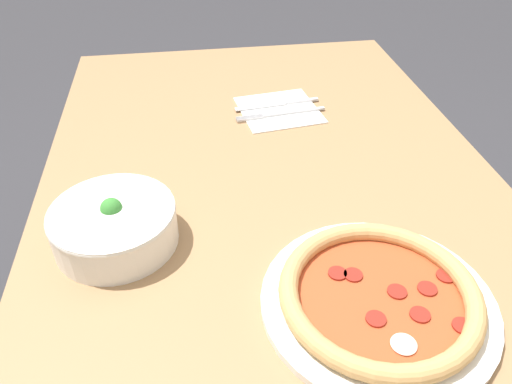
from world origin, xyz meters
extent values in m
cube|color=#99724C|center=(0.00, 0.00, 0.73)|extent=(1.39, 0.82, 0.03)
cylinder|color=olive|center=(0.63, -0.34, 0.36)|extent=(0.06, 0.06, 0.71)
cylinder|color=olive|center=(0.63, 0.34, 0.36)|extent=(0.06, 0.06, 0.71)
cylinder|color=white|center=(-0.23, -0.09, 0.75)|extent=(0.31, 0.31, 0.01)
torus|color=tan|center=(-0.23, -0.09, 0.77)|extent=(0.26, 0.26, 0.03)
cylinder|color=#B74723|center=(-0.23, -0.09, 0.76)|extent=(0.23, 0.23, 0.01)
cylinder|color=maroon|center=(-0.27, -0.07, 0.76)|extent=(0.03, 0.03, 0.00)
cylinder|color=maroon|center=(-0.19, -0.05, 0.76)|extent=(0.03, 0.03, 0.00)
cylinder|color=maroon|center=(-0.27, -0.13, 0.76)|extent=(0.03, 0.03, 0.00)
cylinder|color=maroon|center=(-0.19, -0.07, 0.76)|extent=(0.03, 0.03, 0.00)
cylinder|color=maroon|center=(-0.21, -0.19, 0.76)|extent=(0.03, 0.03, 0.00)
cylinder|color=maroon|center=(-0.23, -0.11, 0.76)|extent=(0.03, 0.03, 0.00)
cylinder|color=maroon|center=(-0.23, -0.16, 0.76)|extent=(0.03, 0.03, 0.00)
cylinder|color=maroon|center=(-0.29, -0.17, 0.76)|extent=(0.03, 0.03, 0.00)
ellipsoid|color=silver|center=(-0.31, -0.09, 0.76)|extent=(0.03, 0.03, 0.01)
cylinder|color=white|center=(-0.05, 0.26, 0.77)|extent=(0.18, 0.18, 0.06)
torus|color=white|center=(-0.05, 0.26, 0.80)|extent=(0.19, 0.19, 0.01)
ellipsoid|color=tan|center=(-0.10, 0.24, 0.78)|extent=(0.04, 0.04, 0.02)
ellipsoid|color=tan|center=(-0.04, 0.24, 0.79)|extent=(0.04, 0.04, 0.02)
ellipsoid|color=tan|center=(-0.07, 0.26, 0.79)|extent=(0.03, 0.04, 0.02)
ellipsoid|color=tan|center=(-0.05, 0.31, 0.79)|extent=(0.03, 0.04, 0.02)
ellipsoid|color=tan|center=(-0.01, 0.31, 0.79)|extent=(0.04, 0.04, 0.02)
ellipsoid|color=#998466|center=(-0.04, 0.24, 0.79)|extent=(0.04, 0.04, 0.02)
sphere|color=#388433|center=(-0.05, 0.26, 0.80)|extent=(0.03, 0.03, 0.03)
cube|color=white|center=(0.32, -0.06, 0.74)|extent=(0.18, 0.18, 0.00)
cube|color=silver|center=(0.30, -0.09, 0.75)|extent=(0.02, 0.14, 0.00)
cube|color=silver|center=(0.29, 0.01, 0.75)|extent=(0.01, 0.06, 0.00)
cube|color=silver|center=(0.29, 0.01, 0.75)|extent=(0.01, 0.06, 0.00)
cube|color=silver|center=(0.29, 0.01, 0.75)|extent=(0.01, 0.06, 0.00)
cube|color=silver|center=(0.28, 0.01, 0.75)|extent=(0.01, 0.06, 0.00)
cube|color=silver|center=(0.35, -0.12, 0.75)|extent=(0.02, 0.08, 0.01)
cube|color=silver|center=(0.34, -0.02, 0.75)|extent=(0.03, 0.12, 0.00)
camera|label=1|loc=(-0.64, 0.13, 1.26)|focal=35.00mm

